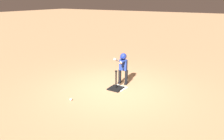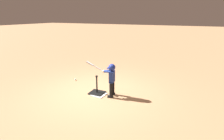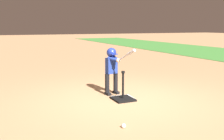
% 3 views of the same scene
% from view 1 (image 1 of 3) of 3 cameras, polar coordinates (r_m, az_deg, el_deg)
% --- Properties ---
extents(ground_plane, '(90.00, 90.00, 0.00)m').
position_cam_1_polar(ground_plane, '(7.37, 0.58, -5.22)').
color(ground_plane, '#AD7F56').
extents(home_plate, '(0.47, 0.47, 0.02)m').
position_cam_1_polar(home_plate, '(7.50, 1.90, -4.69)').
color(home_plate, white).
rests_on(home_plate, ground_plane).
extents(batting_tee, '(0.49, 0.44, 0.66)m').
position_cam_1_polar(batting_tee, '(7.41, 1.05, -4.43)').
color(batting_tee, black).
rests_on(batting_tee, ground_plane).
extents(batter_child, '(0.99, 0.37, 1.16)m').
position_cam_1_polar(batter_child, '(7.64, 2.87, 1.35)').
color(batter_child, black).
rests_on(batter_child, ground_plane).
extents(baseball, '(0.07, 0.07, 0.07)m').
position_cam_1_polar(baseball, '(6.73, -10.70, -7.56)').
color(baseball, white).
rests_on(baseball, ground_plane).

